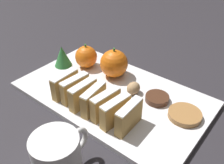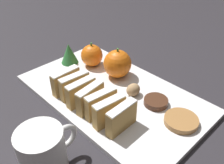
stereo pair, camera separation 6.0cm
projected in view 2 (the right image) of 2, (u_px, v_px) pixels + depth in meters
name	position (u px, v px, depth m)	size (l,w,h in m)	color
ground_plane	(112.00, 96.00, 0.62)	(6.00, 6.00, 0.00)	#28262B
serving_platter	(112.00, 94.00, 0.62)	(0.27, 0.46, 0.01)	white
stollen_slice_front	(122.00, 118.00, 0.50)	(0.07, 0.02, 0.06)	tan
stollen_slice_second	(109.00, 112.00, 0.51)	(0.08, 0.03, 0.06)	tan
stollen_slice_third	(101.00, 104.00, 0.53)	(0.08, 0.03, 0.06)	tan
stollen_slice_fourth	(90.00, 98.00, 0.55)	(0.08, 0.03, 0.06)	tan
stollen_slice_fifth	(81.00, 92.00, 0.56)	(0.07, 0.02, 0.06)	tan
stollen_slice_sixth	(75.00, 86.00, 0.59)	(0.08, 0.02, 0.06)	tan
stollen_slice_back	(66.00, 81.00, 0.60)	(0.07, 0.02, 0.06)	tan
orange_near	(92.00, 55.00, 0.70)	(0.06, 0.06, 0.07)	orange
orange_far	(117.00, 64.00, 0.65)	(0.07, 0.07, 0.08)	orange
walnut	(133.00, 90.00, 0.60)	(0.04, 0.03, 0.03)	tan
chocolate_cookie	(156.00, 102.00, 0.57)	(0.06, 0.06, 0.01)	#472819
gingerbread_cookie	(181.00, 121.00, 0.52)	(0.07, 0.07, 0.01)	#A3703D
evergreen_sprig	(69.00, 53.00, 0.71)	(0.05, 0.05, 0.06)	#2D7538
coffee_mug	(44.00, 153.00, 0.42)	(0.11, 0.08, 0.09)	white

